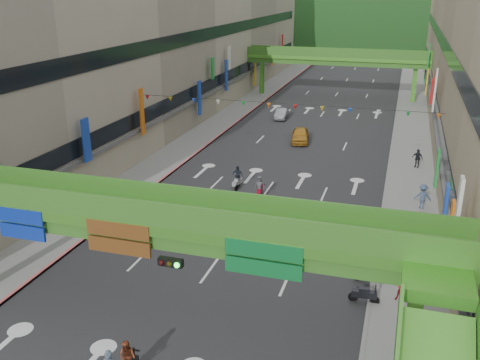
{
  "coord_description": "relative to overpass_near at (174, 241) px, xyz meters",
  "views": [
    {
      "loc": [
        9.7,
        -13.51,
        15.49
      ],
      "look_at": [
        0.0,
        18.0,
        3.5
      ],
      "focal_mm": 40.0,
      "sensor_mm": 36.0,
      "label": 1
    }
  ],
  "objects": [
    {
      "name": "bunting_string",
      "position": [
        -0.93,
        24.62,
        0.75
      ],
      "size": [
        26.0,
        0.36,
        0.47
      ],
      "color": "black",
      "rests_on": "ground"
    },
    {
      "name": "scooter_rider_left",
      "position": [
        -3.37,
        19.83,
        -4.25
      ],
      "size": [
        0.97,
        1.6,
        1.93
      ],
      "color": "#9799A0",
      "rests_on": "ground"
    },
    {
      "name": "curb_right",
      "position": [
        8.17,
        44.62,
        -5.12
      ],
      "size": [
        0.2,
        140.0,
        0.18
      ],
      "primitive_type": "cube",
      "color": "gray",
      "rests_on": "ground"
    },
    {
      "name": "car_silver",
      "position": [
        -5.42,
        44.63,
        -4.57
      ],
      "size": [
        1.65,
        3.94,
        1.27
      ],
      "primitive_type": "imported",
      "rotation": [
        0.0,
        0.0,
        0.08
      ],
      "color": "gray",
      "rests_on": "ground"
    },
    {
      "name": "sidewalk_right",
      "position": [
        10.07,
        44.62,
        -5.13
      ],
      "size": [
        4.0,
        140.0,
        0.15
      ],
      "primitive_type": "cube",
      "color": "gray",
      "rests_on": "ground"
    },
    {
      "name": "parked_scooter_row",
      "position": [
        7.87,
        10.21,
        -4.68
      ],
      "size": [
        1.6,
        9.35,
        1.08
      ],
      "color": "black",
      "rests_on": "ground"
    },
    {
      "name": "road_slab",
      "position": [
        -0.93,
        44.62,
        -5.2
      ],
      "size": [
        18.0,
        140.0,
        0.02
      ],
      "primitive_type": "cube",
      "color": "#28282B",
      "rests_on": "ground"
    },
    {
      "name": "scooter_rider_far",
      "position": [
        -1.06,
        18.13,
        -4.27
      ],
      "size": [
        0.8,
        1.6,
        1.88
      ],
      "color": "maroon",
      "rests_on": "ground"
    },
    {
      "name": "overpass_far",
      "position": [
        -0.93,
        59.62,
        0.2
      ],
      "size": [
        28.0,
        2.2,
        7.1
      ],
      "color": "#4C9E2D",
      "rests_on": "ground"
    },
    {
      "name": "scooter_rider_mid",
      "position": [
        -1.04,
        -2.86,
        -4.28
      ],
      "size": [
        0.73,
        1.6,
        1.83
      ],
      "color": "black",
      "rests_on": "ground"
    },
    {
      "name": "hill_left",
      "position": [
        -15.93,
        154.62,
        -5.21
      ],
      "size": [
        168.0,
        140.0,
        112.0
      ],
      "primitive_type": "ellipsoid",
      "color": "#1C4419",
      "rests_on": "ground"
    },
    {
      "name": "pedestrian_blue",
      "position": [
        10.86,
        19.56,
        -4.28
      ],
      "size": [
        0.89,
        0.59,
        1.86
      ],
      "primitive_type": "imported",
      "rotation": [
        0.0,
        0.0,
        3.17
      ],
      "color": "#374866",
      "rests_on": "ground"
    },
    {
      "name": "car_yellow",
      "position": [
        -1.16,
        34.88,
        -4.46
      ],
      "size": [
        2.43,
        4.61,
        1.49
      ],
      "primitive_type": "imported",
      "rotation": [
        0.0,
        0.0,
        0.16
      ],
      "color": "#C58826",
      "rests_on": "ground"
    },
    {
      "name": "curb_left",
      "position": [
        -10.03,
        44.62,
        -5.12
      ],
      "size": [
        0.2,
        140.0,
        0.18
      ],
      "primitive_type": "cube",
      "color": "#CC5959",
      "rests_on": "ground"
    },
    {
      "name": "overpass_near",
      "position": [
        0.0,
        0.0,
        0.0
      ],
      "size": [
        28.0,
        12.27,
        7.1
      ],
      "color": "#4C9E2D",
      "rests_on": "ground"
    },
    {
      "name": "sidewalk_left",
      "position": [
        -11.93,
        44.62,
        -5.13
      ],
      "size": [
        4.0,
        140.0,
        0.15
      ],
      "primitive_type": "cube",
      "color": "gray",
      "rests_on": "ground"
    },
    {
      "name": "building_row_left",
      "position": [
        -19.86,
        44.62,
        4.25
      ],
      "size": [
        12.8,
        95.0,
        19.0
      ],
      "color": "#9E937F",
      "rests_on": "ground"
    },
    {
      "name": "hill_right",
      "position": [
        24.07,
        174.62,
        -5.21
      ],
      "size": [
        208.0,
        176.0,
        128.0
      ],
      "primitive_type": "ellipsoid",
      "color": "#1C4419",
      "rests_on": "ground"
    },
    {
      "name": "pedestrian_red",
      "position": [
        9.77,
        6.4,
        -4.43
      ],
      "size": [
        0.77,
        0.61,
        1.56
      ],
      "primitive_type": "imported",
      "rotation": [
        0.0,
        0.0,
        0.03
      ],
      "color": "maroon",
      "rests_on": "ground"
    },
    {
      "name": "pedestrian_dark",
      "position": [
        10.55,
        29.37,
        -4.37
      ],
      "size": [
        1.07,
        0.73,
        1.68
      ],
      "primitive_type": "imported",
      "rotation": [
        0.0,
        0.0,
        -0.35
      ],
      "color": "black",
      "rests_on": "ground"
    }
  ]
}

